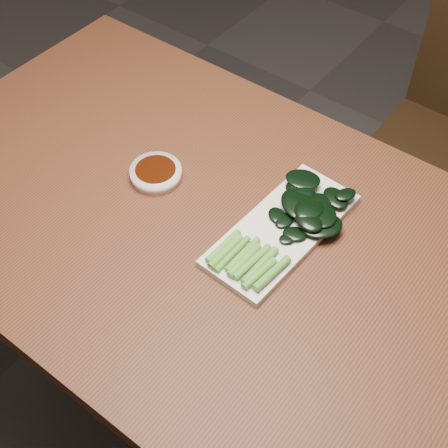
# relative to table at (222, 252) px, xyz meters

# --- Properties ---
(ground) EXTENTS (6.00, 6.00, 0.00)m
(ground) POSITION_rel_table_xyz_m (0.00, 0.00, -0.68)
(ground) COLOR #312E2E
(ground) RESTS_ON ground
(table) EXTENTS (1.40, 0.80, 0.75)m
(table) POSITION_rel_table_xyz_m (0.00, 0.00, 0.00)
(table) COLOR #4D2616
(table) RESTS_ON ground
(sauce_bowl) EXTENTS (0.10, 0.10, 0.02)m
(sauce_bowl) POSITION_rel_table_xyz_m (-0.19, 0.03, 0.08)
(sauce_bowl) COLOR silver
(sauce_bowl) RESTS_ON table
(serving_plate) EXTENTS (0.16, 0.33, 0.01)m
(serving_plate) POSITION_rel_table_xyz_m (0.09, 0.06, 0.08)
(serving_plate) COLOR silver
(serving_plate) RESTS_ON table
(gai_lan) EXTENTS (0.18, 0.31, 0.03)m
(gai_lan) POSITION_rel_table_xyz_m (0.11, 0.08, 0.10)
(gai_lan) COLOR #599D36
(gai_lan) RESTS_ON serving_plate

